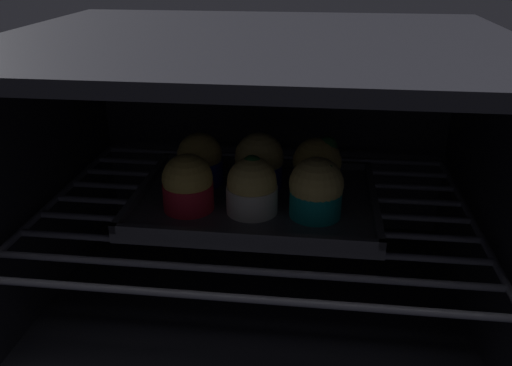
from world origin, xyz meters
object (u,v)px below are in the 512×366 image
Objects in this scene: muffin_row0_col1 at (252,187)px; muffin_row1_col0 at (200,161)px; baking_tray at (256,201)px; muffin_row1_col2 at (317,166)px; muffin_row0_col0 at (188,185)px; muffin_row1_col1 at (257,162)px; muffin_row0_col2 at (316,190)px.

muffin_row1_col0 is (-8.05, 7.80, -0.03)cm from muffin_row0_col1.
baking_tray is 4.18× the size of muffin_row1_col2.
muffin_row1_col1 reaches higher than muffin_row0_col0.
muffin_row0_col2 is 1.00× the size of muffin_row1_col2.
muffin_row1_col0 is at bearing 177.25° from muffin_row1_col1.
baking_tray is 9.63cm from muffin_row1_col0.
muffin_row1_col0 is at bearing 135.93° from muffin_row0_col1.
baking_tray is 9.43cm from muffin_row0_col2.
muffin_row0_col2 is 7.56cm from muffin_row1_col2.
muffin_row1_col1 reaches higher than muffin_row1_col2.
muffin_row0_col1 reaches higher than baking_tray.
baking_tray is 4.19× the size of muffin_row0_col2.
muffin_row1_col2 reaches higher than baking_tray.
muffin_row0_col2 is 17.52cm from muffin_row1_col0.
muffin_row1_col0 reaches higher than baking_tray.
muffin_row0_col0 is at bearing -179.02° from muffin_row0_col1.
muffin_row1_col1 is (-7.96, 7.50, 0.11)cm from muffin_row0_col2.
muffin_row0_col0 is 15.40cm from muffin_row0_col2.
muffin_row0_col2 is 10.94cm from muffin_row1_col1.
muffin_row1_col0 is 0.94× the size of muffin_row1_col1.
muffin_row0_col1 is 7.44cm from muffin_row1_col1.
muffin_row1_col1 is at bearing -2.75° from muffin_row1_col0.
muffin_row0_col0 is 7.80cm from muffin_row0_col1.
muffin_row1_col1 is (-0.35, 3.44, 3.93)cm from baking_tray.
muffin_row0_col2 is at bearing -43.32° from muffin_row1_col1.
baking_tray is at bearing 90.12° from muffin_row0_col1.
muffin_row1_col2 is (0.01, 7.56, -0.07)cm from muffin_row0_col2.
muffin_row0_col1 is 1.03× the size of muffin_row1_col0.
muffin_row1_col1 is at bearing 92.77° from muffin_row0_col1.
muffin_row1_col0 is at bearing 153.30° from muffin_row0_col2.
muffin_row0_col0 is 0.98× the size of muffin_row0_col1.
muffin_row1_col2 is at bearing 26.32° from muffin_row0_col0.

